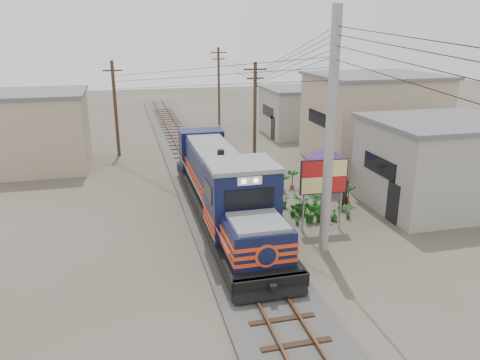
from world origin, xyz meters
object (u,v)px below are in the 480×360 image
object	(u,v)px
locomotive	(224,189)
vendor	(344,194)
billboard	(324,179)
market_umbrella	(326,152)

from	to	relation	value
locomotive	vendor	bearing A→B (deg)	-0.22
billboard	market_umbrella	distance (m)	5.88
locomotive	market_umbrella	bearing A→B (deg)	24.70
vendor	locomotive	bearing A→B (deg)	-25.23
market_umbrella	vendor	distance (m)	3.45
billboard	vendor	world-z (taller)	billboard
locomotive	billboard	size ratio (longest dim) A/B	4.43
billboard	market_umbrella	bearing A→B (deg)	67.72
locomotive	billboard	xyz separation A→B (m)	(4.22, -2.25, 0.89)
locomotive	market_umbrella	world-z (taller)	locomotive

